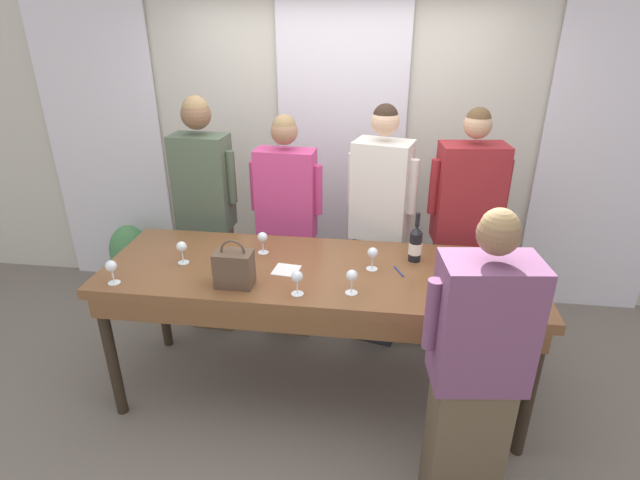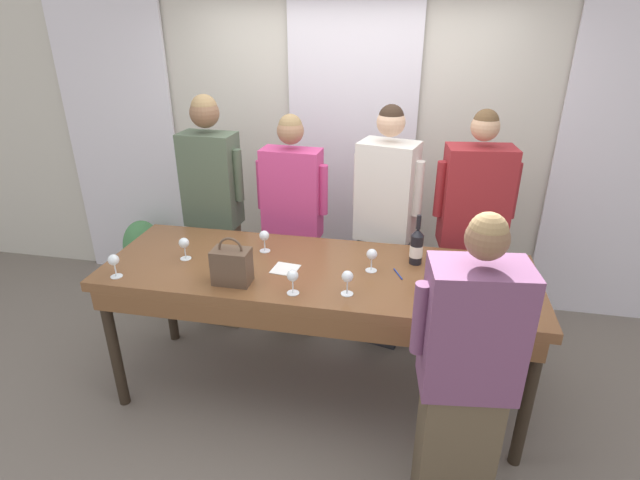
% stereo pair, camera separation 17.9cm
% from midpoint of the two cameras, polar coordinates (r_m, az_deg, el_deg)
% --- Properties ---
extents(ground_plane, '(18.00, 18.00, 0.00)m').
position_cam_midpoint_polar(ground_plane, '(3.61, 1.19, -16.77)').
color(ground_plane, '#70665B').
extents(wall_back, '(12.00, 0.06, 2.80)m').
position_cam_midpoint_polar(wall_back, '(4.30, 4.95, 11.27)').
color(wall_back, beige).
rests_on(wall_back, ground_plane).
extents(curtain_panel_left, '(1.05, 0.03, 2.69)m').
position_cam_midpoint_polar(curtain_panel_left, '(4.95, -20.76, 10.91)').
color(curtain_panel_left, white).
rests_on(curtain_panel_left, ground_plane).
extents(curtain_panel_center, '(1.05, 0.03, 2.69)m').
position_cam_midpoint_polar(curtain_panel_center, '(4.25, 4.82, 10.34)').
color(curtain_panel_center, white).
rests_on(curtain_panel_center, ground_plane).
extents(curtain_panel_right, '(1.05, 0.03, 2.69)m').
position_cam_midpoint_polar(curtain_panel_right, '(4.54, 32.60, 7.46)').
color(curtain_panel_right, white).
rests_on(curtain_panel_right, ground_plane).
extents(tasting_bar, '(2.64, 0.89, 0.96)m').
position_cam_midpoint_polar(tasting_bar, '(3.09, 1.26, -4.83)').
color(tasting_bar, brown).
rests_on(tasting_bar, ground_plane).
extents(wine_bottle, '(0.08, 0.08, 0.32)m').
position_cam_midpoint_polar(wine_bottle, '(3.15, 12.58, -0.75)').
color(wine_bottle, black).
rests_on(wine_bottle, tasting_bar).
extents(handbag, '(0.21, 0.14, 0.29)m').
position_cam_midpoint_polar(handbag, '(2.89, -8.31, -2.94)').
color(handbag, brown).
rests_on(handbag, tasting_bar).
extents(wine_glass_front_left, '(0.07, 0.07, 0.14)m').
position_cam_midpoint_polar(wine_glass_front_left, '(3.24, -4.83, 0.36)').
color(wine_glass_front_left, white).
rests_on(wine_glass_front_left, tasting_bar).
extents(wine_glass_front_mid, '(0.07, 0.07, 0.14)m').
position_cam_midpoint_polar(wine_glass_front_mid, '(3.01, 7.64, -1.78)').
color(wine_glass_front_mid, white).
rests_on(wine_glass_front_mid, tasting_bar).
extents(wine_glass_front_right, '(0.07, 0.07, 0.14)m').
position_cam_midpoint_polar(wine_glass_front_right, '(3.22, -13.76, -0.47)').
color(wine_glass_front_right, white).
rests_on(wine_glass_front_right, tasting_bar).
extents(wine_glass_center_left, '(0.07, 0.07, 0.14)m').
position_cam_midpoint_polar(wine_glass_center_left, '(3.13, -21.02, -2.29)').
color(wine_glass_center_left, white).
rests_on(wine_glass_center_left, tasting_bar).
extents(wine_glass_center_mid, '(0.07, 0.07, 0.14)m').
position_cam_midpoint_polar(wine_glass_center_mid, '(2.75, -1.29, -4.28)').
color(wine_glass_center_mid, white).
rests_on(wine_glass_center_mid, tasting_bar).
extents(wine_glass_center_right, '(0.07, 0.07, 0.14)m').
position_cam_midpoint_polar(wine_glass_center_right, '(2.75, 5.01, -4.35)').
color(wine_glass_center_right, white).
rests_on(wine_glass_center_right, tasting_bar).
extents(napkin, '(0.17, 0.17, 0.00)m').
position_cam_midpoint_polar(napkin, '(3.05, -2.32, -3.36)').
color(napkin, white).
rests_on(napkin, tasting_bar).
extents(pen, '(0.06, 0.12, 0.01)m').
position_cam_midpoint_polar(pen, '(3.04, 10.57, -3.86)').
color(pen, '#193399').
rests_on(pen, tasting_bar).
extents(guest_olive_jacket, '(0.52, 0.26, 1.87)m').
position_cam_midpoint_polar(guest_olive_jacket, '(3.92, -10.74, 2.97)').
color(guest_olive_jacket, brown).
rests_on(guest_olive_jacket, ground_plane).
extents(guest_pink_top, '(0.54, 0.23, 1.75)m').
position_cam_midpoint_polar(guest_pink_top, '(3.77, -1.77, 1.38)').
color(guest_pink_top, brown).
rests_on(guest_pink_top, ground_plane).
extents(guest_cream_sweater, '(0.51, 0.36, 1.84)m').
position_cam_midpoint_polar(guest_cream_sweater, '(3.67, 8.78, 1.03)').
color(guest_cream_sweater, '#28282D').
rests_on(guest_cream_sweater, ground_plane).
extents(guest_striped_shirt, '(0.56, 0.31, 1.83)m').
position_cam_midpoint_polar(guest_striped_shirt, '(3.71, 18.08, 0.09)').
color(guest_striped_shirt, '#473833').
rests_on(guest_striped_shirt, ground_plane).
extents(host_pouring, '(0.54, 0.32, 1.67)m').
position_cam_midpoint_polar(host_pouring, '(2.52, 18.31, -14.98)').
color(host_pouring, brown).
rests_on(host_pouring, ground_plane).
extents(potted_plant, '(0.35, 0.35, 0.66)m').
position_cam_midpoint_polar(potted_plant, '(4.88, -18.50, -1.24)').
color(potted_plant, '#935B3D').
rests_on(potted_plant, ground_plane).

